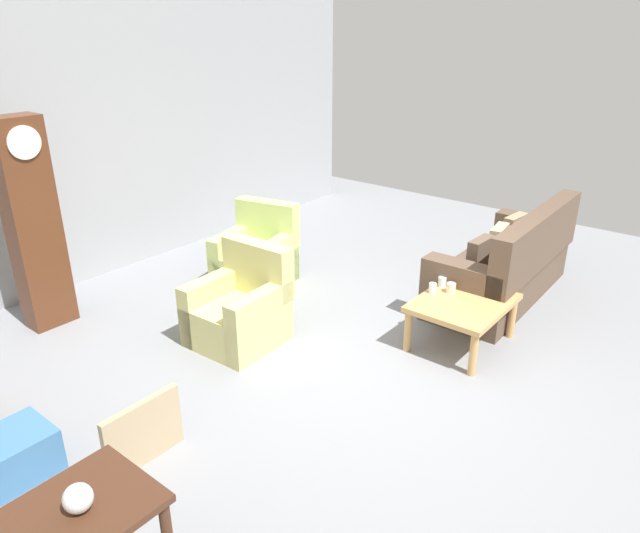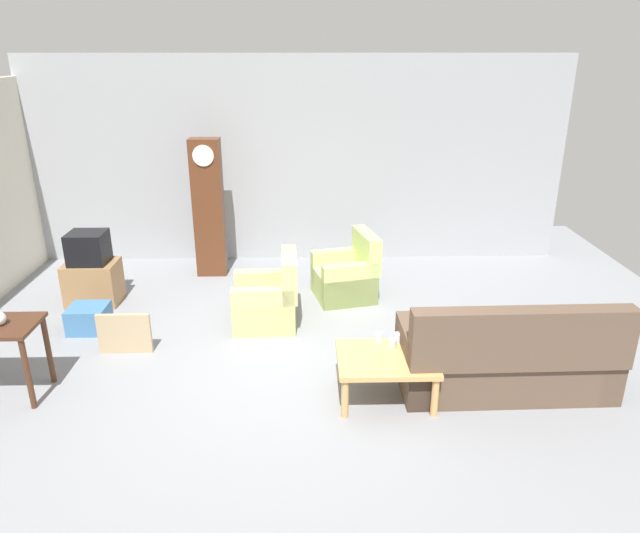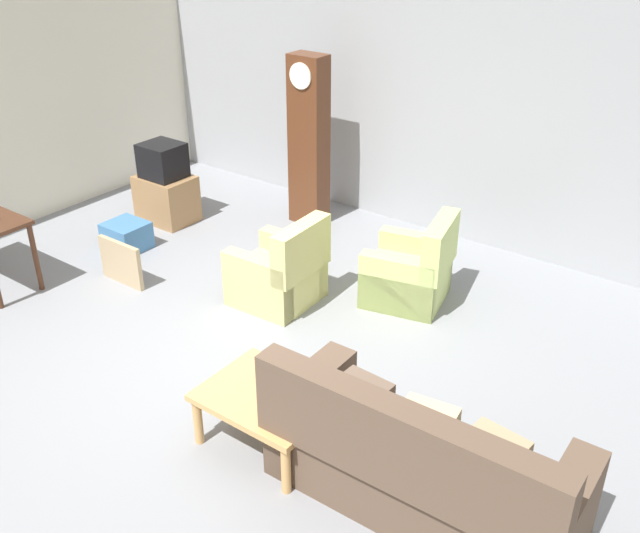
{
  "view_description": "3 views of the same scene",
  "coord_description": "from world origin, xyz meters",
  "px_view_note": "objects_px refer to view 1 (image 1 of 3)",
  "views": [
    {
      "loc": [
        -3.7,
        -2.59,
        2.85
      ],
      "look_at": [
        -0.13,
        0.29,
        0.9
      ],
      "focal_mm": 32.73,
      "sensor_mm": 36.0,
      "label": 1
    },
    {
      "loc": [
        0.12,
        -5.51,
        3.28
      ],
      "look_at": [
        0.28,
        0.62,
        0.94
      ],
      "focal_mm": 32.37,
      "sensor_mm": 36.0,
      "label": 2
    },
    {
      "loc": [
        3.7,
        -3.74,
        3.75
      ],
      "look_at": [
        0.37,
        0.77,
        0.76
      ],
      "focal_mm": 40.24,
      "sensor_mm": 36.0,
      "label": 3
    }
  ],
  "objects_px": {
    "coffee_table_wood": "(463,307)",
    "cup_cream_tall": "(451,288)",
    "cup_blue_rimmed": "(442,282)",
    "armchair_olive_near": "(240,311)",
    "framed_picture_leaning": "(143,433)",
    "armchair_olive_far": "(257,258)",
    "couch_floral": "(505,267)",
    "grandfather_clock": "(33,226)",
    "cup_white_porcelain": "(433,288)",
    "bowl_white_stacked": "(459,280)",
    "glass_dome_cloche": "(78,498)",
    "storage_box_blue": "(16,453)"
  },
  "relations": [
    {
      "from": "armchair_olive_far",
      "to": "coffee_table_wood",
      "type": "height_order",
      "value": "armchair_olive_far"
    },
    {
      "from": "coffee_table_wood",
      "to": "cup_blue_rimmed",
      "type": "bearing_deg",
      "value": 63.67
    },
    {
      "from": "coffee_table_wood",
      "to": "glass_dome_cloche",
      "type": "height_order",
      "value": "glass_dome_cloche"
    },
    {
      "from": "armchair_olive_near",
      "to": "grandfather_clock",
      "type": "relative_size",
      "value": 0.45
    },
    {
      "from": "couch_floral",
      "to": "framed_picture_leaning",
      "type": "relative_size",
      "value": 3.53
    },
    {
      "from": "cup_cream_tall",
      "to": "grandfather_clock",
      "type": "bearing_deg",
      "value": 125.28
    },
    {
      "from": "couch_floral",
      "to": "armchair_olive_far",
      "type": "distance_m",
      "value": 2.78
    },
    {
      "from": "armchair_olive_far",
      "to": "cup_cream_tall",
      "type": "distance_m",
      "value": 2.33
    },
    {
      "from": "armchair_olive_near",
      "to": "bowl_white_stacked",
      "type": "relative_size",
      "value": 4.86
    },
    {
      "from": "framed_picture_leaning",
      "to": "cup_cream_tall",
      "type": "xyz_separation_m",
      "value": [
        2.92,
        -0.79,
        0.26
      ]
    },
    {
      "from": "framed_picture_leaning",
      "to": "couch_floral",
      "type": "bearing_deg",
      "value": -12.12
    },
    {
      "from": "armchair_olive_far",
      "to": "bowl_white_stacked",
      "type": "height_order",
      "value": "armchair_olive_far"
    },
    {
      "from": "couch_floral",
      "to": "grandfather_clock",
      "type": "relative_size",
      "value": 1.02
    },
    {
      "from": "cup_blue_rimmed",
      "to": "cup_cream_tall",
      "type": "relative_size",
      "value": 1.01
    },
    {
      "from": "cup_cream_tall",
      "to": "glass_dome_cloche",
      "type": "bearing_deg",
      "value": -179.08
    },
    {
      "from": "grandfather_clock",
      "to": "storage_box_blue",
      "type": "height_order",
      "value": "grandfather_clock"
    },
    {
      "from": "couch_floral",
      "to": "coffee_table_wood",
      "type": "distance_m",
      "value": 1.23
    },
    {
      "from": "grandfather_clock",
      "to": "cup_white_porcelain",
      "type": "bearing_deg",
      "value": -55.05
    },
    {
      "from": "couch_floral",
      "to": "cup_white_porcelain",
      "type": "distance_m",
      "value": 1.29
    },
    {
      "from": "cup_cream_tall",
      "to": "bowl_white_stacked",
      "type": "height_order",
      "value": "cup_cream_tall"
    },
    {
      "from": "armchair_olive_near",
      "to": "coffee_table_wood",
      "type": "xyz_separation_m",
      "value": [
        1.26,
        -1.67,
        0.08
      ]
    },
    {
      "from": "cup_white_porcelain",
      "to": "bowl_white_stacked",
      "type": "bearing_deg",
      "value": -16.43
    },
    {
      "from": "storage_box_blue",
      "to": "cup_white_porcelain",
      "type": "relative_size",
      "value": 4.62
    },
    {
      "from": "coffee_table_wood",
      "to": "cup_cream_tall",
      "type": "height_order",
      "value": "cup_cream_tall"
    },
    {
      "from": "armchair_olive_near",
      "to": "glass_dome_cloche",
      "type": "bearing_deg",
      "value": -147.75
    },
    {
      "from": "armchair_olive_far",
      "to": "cup_cream_tall",
      "type": "height_order",
      "value": "armchair_olive_far"
    },
    {
      "from": "glass_dome_cloche",
      "to": "coffee_table_wood",
      "type": "bearing_deg",
      "value": -1.73
    },
    {
      "from": "cup_white_porcelain",
      "to": "coffee_table_wood",
      "type": "bearing_deg",
      "value": -82.5
    },
    {
      "from": "coffee_table_wood",
      "to": "framed_picture_leaning",
      "type": "distance_m",
      "value": 3.01
    },
    {
      "from": "armchair_olive_far",
      "to": "storage_box_blue",
      "type": "height_order",
      "value": "armchair_olive_far"
    },
    {
      "from": "armchair_olive_near",
      "to": "cup_white_porcelain",
      "type": "distance_m",
      "value": 1.84
    },
    {
      "from": "armchair_olive_near",
      "to": "framed_picture_leaning",
      "type": "distance_m",
      "value": 1.74
    },
    {
      "from": "cup_blue_rimmed",
      "to": "cup_cream_tall",
      "type": "xyz_separation_m",
      "value": [
        -0.07,
        -0.13,
        -0.0
      ]
    },
    {
      "from": "couch_floral",
      "to": "armchair_olive_near",
      "type": "relative_size",
      "value": 2.3
    },
    {
      "from": "grandfather_clock",
      "to": "coffee_table_wood",
      "type": "bearing_deg",
      "value": -57.03
    },
    {
      "from": "couch_floral",
      "to": "cup_blue_rimmed",
      "type": "height_order",
      "value": "couch_floral"
    },
    {
      "from": "bowl_white_stacked",
      "to": "grandfather_clock",
      "type": "bearing_deg",
      "value": 128.12
    },
    {
      "from": "couch_floral",
      "to": "grandfather_clock",
      "type": "height_order",
      "value": "grandfather_clock"
    },
    {
      "from": "armchair_olive_near",
      "to": "grandfather_clock",
      "type": "bearing_deg",
      "value": 118.78
    },
    {
      "from": "armchair_olive_near",
      "to": "cup_white_porcelain",
      "type": "height_order",
      "value": "armchair_olive_near"
    },
    {
      "from": "armchair_olive_near",
      "to": "storage_box_blue",
      "type": "xyz_separation_m",
      "value": [
        -2.2,
        -0.12,
        -0.15
      ]
    },
    {
      "from": "couch_floral",
      "to": "cup_cream_tall",
      "type": "distance_m",
      "value": 1.16
    },
    {
      "from": "coffee_table_wood",
      "to": "bowl_white_stacked",
      "type": "distance_m",
      "value": 0.38
    },
    {
      "from": "couch_floral",
      "to": "armchair_olive_near",
      "type": "bearing_deg",
      "value": 147.59
    },
    {
      "from": "armchair_olive_near",
      "to": "framed_picture_leaning",
      "type": "relative_size",
      "value": 1.53
    },
    {
      "from": "couch_floral",
      "to": "armchair_olive_far",
      "type": "xyz_separation_m",
      "value": [
        -1.44,
        2.38,
        -0.05
      ]
    },
    {
      "from": "couch_floral",
      "to": "armchair_olive_far",
      "type": "relative_size",
      "value": 2.25
    },
    {
      "from": "cup_white_porcelain",
      "to": "cup_cream_tall",
      "type": "bearing_deg",
      "value": -47.66
    },
    {
      "from": "armchair_olive_near",
      "to": "cup_blue_rimmed",
      "type": "bearing_deg",
      "value": -44.08
    },
    {
      "from": "couch_floral",
      "to": "armchair_olive_near",
      "type": "xyz_separation_m",
      "value": [
        -2.48,
        1.57,
        -0.05
      ]
    }
  ]
}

